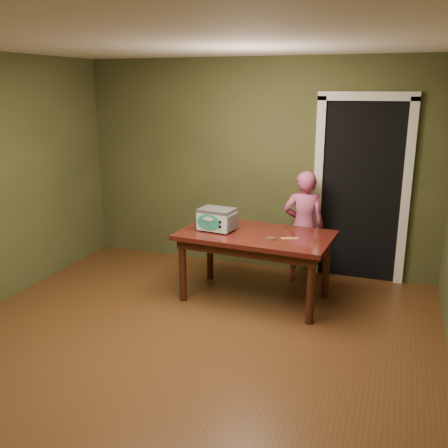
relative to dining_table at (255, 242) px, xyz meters
The scene contains 8 objects.
floor 1.62m from the dining_table, 102.49° to the right, with size 5.00×5.00×0.00m, color #593019.
room_shell 1.82m from the dining_table, 102.49° to the right, with size 4.52×5.02×2.61m.
doorway 1.70m from the dining_table, 53.67° to the left, with size 1.10×0.66×2.25m.
dining_table is the anchor object (origin of this frame).
toy_oven 0.49m from the dining_table, behind, with size 0.42×0.31×0.24m.
baking_pan 0.29m from the dining_table, 39.10° to the right, with size 0.10×0.10×0.02m.
spatula 0.41m from the dining_table, 11.24° to the right, with size 0.18×0.03×0.01m, color #F8D46B.
child 0.83m from the dining_table, 63.07° to the left, with size 0.48×0.32×1.33m, color #C4517F.
Camera 1 is at (1.70, -3.45, 2.26)m, focal length 40.00 mm.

